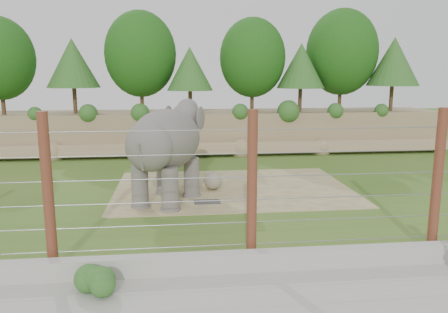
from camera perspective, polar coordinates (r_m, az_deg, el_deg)
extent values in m
plane|color=#3A641D|center=(15.97, 0.79, -6.98)|extent=(90.00, 90.00, 0.00)
cube|color=#887556|center=(28.39, -2.43, 3.40)|extent=(30.00, 4.00, 2.50)
cube|color=#887556|center=(26.25, -2.08, 0.82)|extent=(30.00, 1.37, 1.07)
cylinder|color=#3F2B19|center=(28.96, -26.91, 6.63)|extent=(0.24, 0.24, 1.75)
cylinder|color=#3F2B19|center=(28.31, -18.89, 6.96)|extent=(0.24, 0.24, 1.58)
sphere|color=#184411|center=(28.27, -19.16, 11.28)|extent=(3.60, 3.60, 3.60)
cylinder|color=#3F2B19|center=(28.21, -10.67, 7.69)|extent=(0.24, 0.24, 1.92)
sphere|color=#184411|center=(28.20, -10.86, 13.00)|extent=(4.40, 4.40, 4.40)
cylinder|color=#3F2B19|center=(26.96, -4.43, 7.15)|extent=(0.24, 0.24, 1.40)
sphere|color=#184411|center=(26.91, -4.49, 11.19)|extent=(3.20, 3.20, 3.20)
cylinder|color=#3F2B19|center=(28.36, 3.68, 7.76)|extent=(0.24, 0.24, 1.82)
sphere|color=#184411|center=(28.34, 3.74, 12.75)|extent=(4.16, 4.16, 4.16)
cylinder|color=#3F2B19|center=(28.46, 9.89, 7.32)|extent=(0.24, 0.24, 1.50)
sphere|color=#184411|center=(28.42, 10.03, 11.43)|extent=(3.44, 3.44, 3.44)
cylinder|color=#3F2B19|center=(30.35, 14.88, 7.82)|extent=(0.24, 0.24, 2.03)
sphere|color=#184411|center=(30.35, 15.14, 13.02)|extent=(4.64, 4.64, 4.64)
cylinder|color=#3F2B19|center=(30.48, 20.99, 7.12)|extent=(0.24, 0.24, 1.64)
sphere|color=#184411|center=(30.45, 21.27, 11.31)|extent=(3.76, 3.76, 3.76)
cube|color=#8C7953|center=(18.88, 1.18, -4.15)|extent=(10.00, 7.00, 0.02)
cube|color=#262628|center=(16.83, -2.21, -5.93)|extent=(1.00, 0.60, 0.03)
sphere|color=gray|center=(18.56, -1.47, -3.16)|extent=(0.77, 0.77, 0.77)
cube|color=#A7A39A|center=(11.25, 4.01, -13.45)|extent=(26.00, 0.35, 0.50)
cube|color=#A7A39A|center=(9.62, 6.23, -19.60)|extent=(26.00, 4.00, 0.01)
cylinder|color=#5A2F1D|center=(11.41, -22.00, -4.56)|extent=(0.26, 0.26, 4.00)
cylinder|color=#5A2F1D|center=(11.13, 3.67, -4.15)|extent=(0.26, 0.26, 4.00)
cylinder|color=#5A2F1D|center=(12.95, 26.06, -3.11)|extent=(0.26, 0.26, 4.00)
cylinder|color=gray|center=(11.61, 3.58, -11.32)|extent=(20.00, 0.02, 0.02)
cylinder|color=gray|center=(11.40, 3.61, -8.52)|extent=(20.00, 0.02, 0.02)
cylinder|color=gray|center=(11.21, 3.65, -5.63)|extent=(20.00, 0.02, 0.02)
cylinder|color=gray|center=(11.06, 3.69, -2.64)|extent=(20.00, 0.02, 0.02)
cylinder|color=gray|center=(10.94, 3.72, 0.42)|extent=(20.00, 0.02, 0.02)
cylinder|color=gray|center=(10.85, 3.76, 3.54)|extent=(20.00, 0.02, 0.02)
sphere|color=#2E6121|center=(10.49, -16.33, -15.13)|extent=(0.69, 0.69, 0.69)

